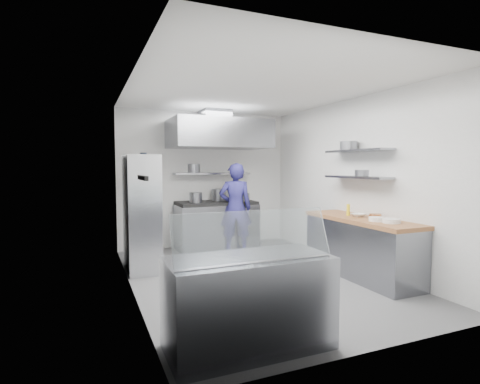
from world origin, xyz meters
name	(u,v)px	position (x,y,z in m)	size (l,w,h in m)	color
floor	(255,276)	(0.00, 0.00, 0.00)	(5.00, 5.00, 0.00)	#48484A
ceiling	(256,89)	(0.00, 0.00, 2.80)	(5.00, 5.00, 0.00)	silver
wall_back	(205,179)	(0.00, 2.50, 1.40)	(3.60, 0.02, 2.80)	white
wall_front	(376,198)	(0.00, -2.50, 1.40)	(3.60, 0.02, 2.80)	white
wall_left	(131,187)	(-1.80, 0.00, 1.40)	(5.00, 0.02, 2.80)	white
wall_right	(352,183)	(1.80, 0.00, 1.40)	(5.00, 0.02, 2.80)	white
gas_range	(216,226)	(0.10, 2.10, 0.45)	(1.60, 0.80, 0.90)	gray
cooktop	(216,203)	(0.10, 2.10, 0.93)	(1.57, 0.78, 0.06)	black
stock_pot_left	(196,197)	(-0.35, 2.02, 1.06)	(0.25, 0.25, 0.20)	slate
stock_pot_mid	(219,195)	(0.23, 2.28, 1.08)	(0.30, 0.30, 0.24)	slate
stock_pot_right	(243,197)	(0.65, 2.00, 1.04)	(0.27, 0.27, 0.16)	slate
over_range_shelf	(212,174)	(0.10, 2.34, 1.52)	(1.60, 0.30, 0.04)	gray
shelf_pot_a	(193,168)	(-0.25, 2.55, 1.63)	(0.28, 0.28, 0.18)	slate
extractor_hood	(219,134)	(0.10, 1.93, 2.30)	(1.90, 1.15, 0.55)	gray
hood_duct	(215,116)	(0.10, 2.15, 2.68)	(0.55, 0.55, 0.24)	slate
red_firebox	(145,179)	(-1.25, 2.44, 1.42)	(0.22, 0.10, 0.26)	red
chef	(235,208)	(0.33, 1.64, 0.87)	(0.63, 0.41, 1.73)	navy
wire_rack	(142,213)	(-1.53, 1.02, 0.93)	(0.50, 0.90, 1.85)	silver
rack_bin_a	(142,221)	(-1.53, 0.98, 0.80)	(0.16, 0.20, 0.18)	white
rack_bin_b	(138,188)	(-1.53, 1.45, 1.30)	(0.14, 0.18, 0.16)	yellow
rack_jar	(143,158)	(-1.48, 1.06, 1.80)	(0.11, 0.11, 0.18)	black
knife_strip	(143,178)	(-1.78, -0.90, 1.55)	(0.04, 0.55, 0.05)	black
prep_counter_base	(360,249)	(1.48, -0.60, 0.42)	(0.62, 2.00, 0.84)	gray
prep_counter_top	(361,220)	(1.48, -0.60, 0.87)	(0.65, 2.04, 0.06)	olive
plate_stack_a	(391,221)	(1.50, -1.19, 0.93)	(0.24, 0.24, 0.06)	white
plate_stack_b	(377,219)	(1.43, -0.98, 0.93)	(0.22, 0.22, 0.06)	white
copper_pan	(375,216)	(1.66, -0.70, 0.93)	(0.18, 0.18, 0.06)	#C07136
squeeze_bottle	(348,210)	(1.45, -0.33, 0.99)	(0.05, 0.05, 0.18)	yellow
mixing_bowl	(358,215)	(1.50, -0.50, 0.92)	(0.20, 0.20, 0.05)	white
wall_shelf_lower	(357,177)	(1.64, -0.30, 1.50)	(0.30, 1.30, 0.04)	gray
wall_shelf_upper	(358,151)	(1.64, -0.30, 1.92)	(0.30, 1.30, 0.04)	gray
shelf_pot_c	(362,173)	(1.56, -0.51, 1.57)	(0.21, 0.21, 0.10)	slate
shelf_pot_d	(349,146)	(1.65, -0.07, 2.01)	(0.28, 0.28, 0.14)	slate
display_case	(249,303)	(-1.00, -2.00, 0.42)	(1.50, 0.70, 0.85)	gray
display_glass	(254,235)	(-1.00, -2.12, 1.07)	(1.47, 0.02, 0.45)	silver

